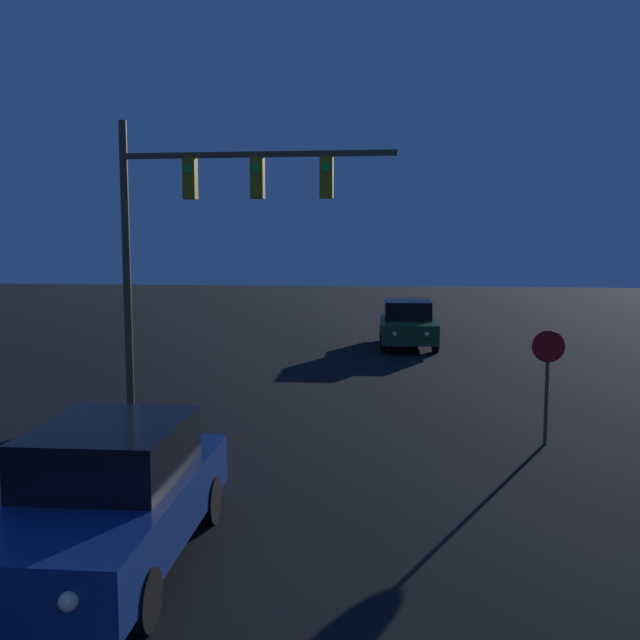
# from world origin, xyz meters

# --- Properties ---
(car_near) EXTENTS (2.11, 4.57, 1.68)m
(car_near) POSITION_xyz_m (-2.13, 6.63, 0.84)
(car_near) COLOR navy
(car_near) RESTS_ON ground_plane
(car_far) EXTENTS (2.15, 4.59, 1.68)m
(car_far) POSITION_xyz_m (1.61, 25.03, 0.84)
(car_far) COLOR #1E4728
(car_far) RESTS_ON ground_plane
(traffic_signal_mast) EXTENTS (6.19, 0.30, 6.55)m
(traffic_signal_mast) POSITION_xyz_m (-3.08, 14.35, 4.52)
(traffic_signal_mast) COLOR brown
(traffic_signal_mast) RESTS_ON ground_plane
(stop_sign) EXTENTS (0.61, 0.07, 2.21)m
(stop_sign) POSITION_xyz_m (4.12, 12.41, 1.51)
(stop_sign) COLOR brown
(stop_sign) RESTS_ON ground_plane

